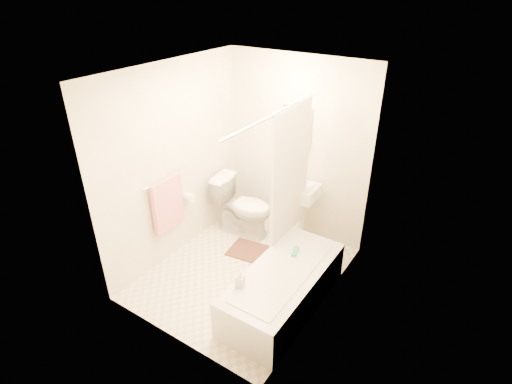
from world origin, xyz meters
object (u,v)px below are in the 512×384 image
Objects in this scene: bathtub at (283,288)px; soap_bottle at (240,279)px; sink at (298,211)px; bath_mat at (251,251)px; toilet at (243,207)px.

soap_bottle is at bearing -120.13° from bathtub.
sink is 1.68× the size of bath_mat.
sink is 1.26m from bathtub.
bathtub is (1.17, -0.92, -0.18)m from toilet.
sink is at bearing 96.88° from soap_bottle.
toilet is 0.63m from bath_mat.
bath_mat is at bearing -125.26° from sink.
toilet is 1.50m from bathtub.
sink reaches higher than toilet.
sink is at bearing 111.24° from bathtub.
bathtub is at bearing -70.96° from sink.
toilet is 1.65m from soap_bottle.
sink reaches higher than bathtub.
toilet is 4.49× the size of soap_bottle.
toilet is 0.88× the size of sink.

